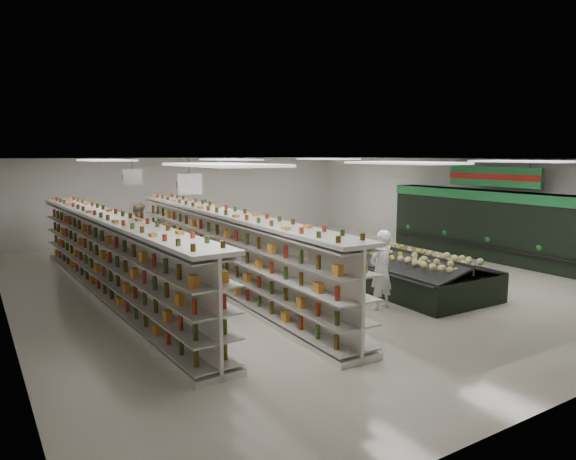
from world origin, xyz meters
TOP-DOWN VIEW (x-y plane):
  - floor at (0.00, 0.00)m, footprint 16.00×16.00m
  - ceiling at (0.00, 0.00)m, footprint 14.00×16.00m
  - wall_back at (0.00, 8.00)m, footprint 14.00×0.02m
  - wall_left at (-7.00, 0.00)m, footprint 0.02×16.00m
  - wall_right at (7.00, 0.00)m, footprint 0.02×16.00m
  - produce_wall_case at (6.53, -1.50)m, footprint 0.93×8.00m
  - aisle_sign_near at (-3.80, -2.00)m, footprint 0.52×0.06m
  - aisle_sign_far at (-3.80, 2.00)m, footprint 0.52×0.06m
  - hortifruti_banner at (6.25, -1.50)m, footprint 0.12×3.20m
  - gondola_left at (-4.77, 0.59)m, footprint 1.30×11.20m
  - gondola_center at (-2.19, 0.03)m, footprint 1.20×11.24m
  - produce_island at (1.64, -1.35)m, footprint 2.56×6.63m
  - soda_endcap at (-0.42, 6.47)m, footprint 1.21×0.83m
  - shopper_main at (-0.06, -3.45)m, footprint 0.68×0.49m
  - shopper_background at (-2.84, 4.82)m, footprint 0.87×1.01m

SIDE VIEW (x-z plane):
  - floor at x=0.00m, z-range 0.00..0.00m
  - produce_island at x=1.64m, z-range -0.04..0.94m
  - soda_endcap at x=-0.42m, z-range -0.02..1.51m
  - shopper_main at x=-0.06m, z-range 0.00..1.73m
  - gondola_left at x=-4.77m, z-range -0.08..1.86m
  - shopper_background at x=-2.84m, z-range 0.00..1.78m
  - gondola_center at x=-2.19m, z-range -0.08..1.87m
  - produce_wall_case at x=6.53m, z-range 0.14..2.34m
  - wall_back at x=0.00m, z-range 0.00..3.20m
  - wall_left at x=-7.00m, z-range 0.00..3.20m
  - wall_right at x=7.00m, z-range 0.00..3.20m
  - hortifruti_banner at x=6.25m, z-range 2.18..3.13m
  - aisle_sign_near at x=-3.80m, z-range 2.38..3.13m
  - aisle_sign_far at x=-3.80m, z-range 2.38..3.13m
  - ceiling at x=0.00m, z-range 3.19..3.21m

